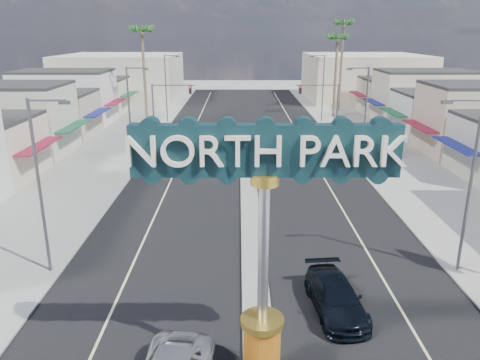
{
  "coord_description": "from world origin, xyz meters",
  "views": [
    {
      "loc": [
        -0.81,
        -11.78,
        11.95
      ],
      "look_at": [
        -0.73,
        12.81,
        4.12
      ],
      "focal_mm": 35.0,
      "sensor_mm": 36.0,
      "label": 1
    }
  ],
  "objects_px": {
    "palm_left_far": "(142,35)",
    "palm_right_far": "(343,28)",
    "streetlight_l_mid": "(131,112)",
    "streetlight_r_near": "(468,179)",
    "streetlight_l_far": "(167,85)",
    "palm_right_mid": "(338,41)",
    "streetlight_r_far": "(322,85)",
    "car_parked_right": "(303,150)",
    "gateway_sign": "(264,229)",
    "traffic_signal_left": "(168,99)",
    "streetlight_r_mid": "(364,112)",
    "car_parked_left": "(165,154)",
    "streetlight_l_near": "(42,179)",
    "suv_right": "(336,297)",
    "traffic_signal_right": "(323,99)"
  },
  "relations": [
    {
      "from": "traffic_signal_right",
      "to": "streetlight_r_near",
      "type": "distance_m",
      "value": 34.03
    },
    {
      "from": "streetlight_l_far",
      "to": "streetlight_r_far",
      "type": "bearing_deg",
      "value": 0.0
    },
    {
      "from": "streetlight_l_far",
      "to": "suv_right",
      "type": "xyz_separation_m",
      "value": [
        13.93,
        -45.61,
        -4.35
      ]
    },
    {
      "from": "traffic_signal_left",
      "to": "palm_left_far",
      "type": "bearing_deg",
      "value": 122.43
    },
    {
      "from": "streetlight_l_near",
      "to": "streetlight_r_near",
      "type": "bearing_deg",
      "value": 0.0
    },
    {
      "from": "streetlight_r_far",
      "to": "car_parked_right",
      "type": "xyz_separation_m",
      "value": [
        -4.93,
        -19.31,
        -4.2
      ]
    },
    {
      "from": "gateway_sign",
      "to": "suv_right",
      "type": "relative_size",
      "value": 1.85
    },
    {
      "from": "streetlight_l_far",
      "to": "palm_right_mid",
      "type": "height_order",
      "value": "palm_right_mid"
    },
    {
      "from": "palm_right_mid",
      "to": "streetlight_l_far",
      "type": "bearing_deg",
      "value": -170.31
    },
    {
      "from": "suv_right",
      "to": "car_parked_left",
      "type": "xyz_separation_m",
      "value": [
        -11.22,
        24.69,
        0.18
      ]
    },
    {
      "from": "streetlight_l_far",
      "to": "palm_left_far",
      "type": "bearing_deg",
      "value": -142.08
    },
    {
      "from": "streetlight_l_mid",
      "to": "car_parked_right",
      "type": "bearing_deg",
      "value": 9.57
    },
    {
      "from": "gateway_sign",
      "to": "streetlight_l_mid",
      "type": "bearing_deg",
      "value": 110.42
    },
    {
      "from": "palm_right_mid",
      "to": "car_parked_left",
      "type": "xyz_separation_m",
      "value": [
        -20.73,
        -24.92,
        -9.71
      ]
    },
    {
      "from": "traffic_signal_right",
      "to": "streetlight_r_far",
      "type": "bearing_deg",
      "value": 81.14
    },
    {
      "from": "streetlight_r_near",
      "to": "palm_right_far",
      "type": "distance_m",
      "value": 52.71
    },
    {
      "from": "streetlight_r_near",
      "to": "palm_right_far",
      "type": "height_order",
      "value": "palm_right_far"
    },
    {
      "from": "streetlight_r_mid",
      "to": "streetlight_l_far",
      "type": "bearing_deg",
      "value": 133.48
    },
    {
      "from": "palm_right_mid",
      "to": "palm_right_far",
      "type": "distance_m",
      "value": 6.57
    },
    {
      "from": "streetlight_l_mid",
      "to": "car_parked_left",
      "type": "height_order",
      "value": "streetlight_l_mid"
    },
    {
      "from": "streetlight_l_mid",
      "to": "streetlight_r_near",
      "type": "relative_size",
      "value": 1.0
    },
    {
      "from": "streetlight_r_near",
      "to": "traffic_signal_left",
      "type": "bearing_deg",
      "value": 119.99
    },
    {
      "from": "palm_left_far",
      "to": "palm_right_far",
      "type": "relative_size",
      "value": 0.93
    },
    {
      "from": "traffic_signal_left",
      "to": "palm_right_mid",
      "type": "bearing_deg",
      "value": 28.42
    },
    {
      "from": "streetlight_r_mid",
      "to": "streetlight_r_far",
      "type": "relative_size",
      "value": 1.0
    },
    {
      "from": "streetlight_r_near",
      "to": "car_parked_right",
      "type": "distance_m",
      "value": 23.59
    },
    {
      "from": "car_parked_left",
      "to": "gateway_sign",
      "type": "bearing_deg",
      "value": -67.73
    },
    {
      "from": "streetlight_l_near",
      "to": "palm_right_mid",
      "type": "height_order",
      "value": "palm_right_mid"
    },
    {
      "from": "traffic_signal_left",
      "to": "palm_right_far",
      "type": "bearing_deg",
      "value": 36.67
    },
    {
      "from": "streetlight_l_mid",
      "to": "streetlight_r_near",
      "type": "height_order",
      "value": "same"
    },
    {
      "from": "streetlight_l_mid",
      "to": "traffic_signal_right",
      "type": "bearing_deg",
      "value": 35.5
    },
    {
      "from": "streetlight_r_near",
      "to": "palm_right_far",
      "type": "bearing_deg",
      "value": 84.98
    },
    {
      "from": "palm_right_far",
      "to": "car_parked_left",
      "type": "relative_size",
      "value": 2.68
    },
    {
      "from": "streetlight_l_far",
      "to": "gateway_sign",
      "type": "bearing_deg",
      "value": -78.22
    },
    {
      "from": "streetlight_l_mid",
      "to": "streetlight_r_mid",
      "type": "height_order",
      "value": "same"
    },
    {
      "from": "streetlight_r_mid",
      "to": "palm_right_far",
      "type": "bearing_deg",
      "value": 81.88
    },
    {
      "from": "traffic_signal_left",
      "to": "car_parked_right",
      "type": "bearing_deg",
      "value": -37.6
    },
    {
      "from": "traffic_signal_left",
      "to": "palm_left_far",
      "type": "relative_size",
      "value": 0.46
    },
    {
      "from": "palm_right_far",
      "to": "palm_left_far",
      "type": "bearing_deg",
      "value": -156.8
    },
    {
      "from": "car_parked_left",
      "to": "streetlight_r_mid",
      "type": "bearing_deg",
      "value": 3.99
    },
    {
      "from": "gateway_sign",
      "to": "streetlight_r_far",
      "type": "distance_m",
      "value": 51.1
    },
    {
      "from": "gateway_sign",
      "to": "streetlight_r_near",
      "type": "xyz_separation_m",
      "value": [
        10.43,
        8.02,
        -0.86
      ]
    },
    {
      "from": "traffic_signal_left",
      "to": "palm_right_far",
      "type": "relative_size",
      "value": 0.43
    },
    {
      "from": "palm_left_far",
      "to": "palm_right_mid",
      "type": "relative_size",
      "value": 1.08
    },
    {
      "from": "palm_left_far",
      "to": "palm_right_far",
      "type": "xyz_separation_m",
      "value": [
        28.0,
        12.0,
        0.89
      ]
    },
    {
      "from": "streetlight_r_far",
      "to": "traffic_signal_left",
      "type": "bearing_deg",
      "value": -157.8
    },
    {
      "from": "streetlight_r_far",
      "to": "palm_left_far",
      "type": "relative_size",
      "value": 0.69
    },
    {
      "from": "streetlight_l_far",
      "to": "palm_right_far",
      "type": "distance_m",
      "value": 28.29
    },
    {
      "from": "streetlight_r_far",
      "to": "suv_right",
      "type": "bearing_deg",
      "value": -98.65
    },
    {
      "from": "gateway_sign",
      "to": "streetlight_l_mid",
      "type": "xyz_separation_m",
      "value": [
        -10.43,
        28.02,
        -0.86
      ]
    }
  ]
}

